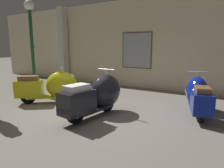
{
  "coord_description": "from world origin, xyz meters",
  "views": [
    {
      "loc": [
        3.04,
        -3.7,
        1.64
      ],
      "look_at": [
        0.37,
        0.75,
        0.69
      ],
      "focal_mm": 31.84,
      "sensor_mm": 36.0,
      "label": 1
    }
  ],
  "objects_px": {
    "scooter_1": "(98,95)",
    "scooter_2": "(198,95)",
    "scooter_0": "(52,87)",
    "lamppost": "(32,39)"
  },
  "relations": [
    {
      "from": "scooter_0",
      "to": "lamppost",
      "type": "xyz_separation_m",
      "value": [
        -1.4,
        0.47,
        1.44
      ]
    },
    {
      "from": "scooter_1",
      "to": "scooter_2",
      "type": "relative_size",
      "value": 1.08
    },
    {
      "from": "scooter_0",
      "to": "scooter_2",
      "type": "bearing_deg",
      "value": -21.88
    },
    {
      "from": "scooter_2",
      "to": "lamppost",
      "type": "distance_m",
      "value": 5.54
    },
    {
      "from": "scooter_2",
      "to": "lamppost",
      "type": "height_order",
      "value": "lamppost"
    },
    {
      "from": "lamppost",
      "to": "scooter_2",
      "type": "bearing_deg",
      "value": 8.03
    },
    {
      "from": "scooter_2",
      "to": "scooter_1",
      "type": "bearing_deg",
      "value": 109.79
    },
    {
      "from": "scooter_0",
      "to": "lamppost",
      "type": "bearing_deg",
      "value": 122.05
    },
    {
      "from": "scooter_1",
      "to": "scooter_0",
      "type": "bearing_deg",
      "value": 90.48
    },
    {
      "from": "scooter_1",
      "to": "scooter_2",
      "type": "bearing_deg",
      "value": -48.03
    }
  ]
}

